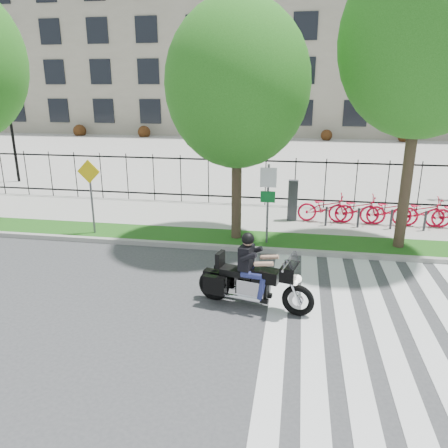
# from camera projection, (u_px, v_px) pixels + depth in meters

# --- Properties ---
(ground) EXTENTS (120.00, 120.00, 0.00)m
(ground) POSITION_uv_depth(u_px,v_px,m) (179.00, 313.00, 9.84)
(ground) COLOR #3B3B3D
(ground) RESTS_ON ground
(curb) EXTENTS (60.00, 0.20, 0.15)m
(curb) POSITION_uv_depth(u_px,v_px,m) (213.00, 247.00, 13.67)
(curb) COLOR #9A9891
(curb) RESTS_ON ground
(grass_verge) EXTENTS (60.00, 1.50, 0.15)m
(grass_verge) POSITION_uv_depth(u_px,v_px,m) (218.00, 238.00, 14.47)
(grass_verge) COLOR #1B5816
(grass_verge) RESTS_ON ground
(sidewalk) EXTENTS (60.00, 3.50, 0.15)m
(sidewalk) POSITION_uv_depth(u_px,v_px,m) (230.00, 217.00, 16.82)
(sidewalk) COLOR #99988F
(sidewalk) RESTS_ON ground
(plaza) EXTENTS (80.00, 34.00, 0.10)m
(plaza) POSITION_uv_depth(u_px,v_px,m) (266.00, 153.00, 33.33)
(plaza) COLOR #99988F
(plaza) RESTS_ON ground
(crosswalk_stripes) EXTENTS (5.70, 8.00, 0.01)m
(crosswalk_stripes) POSITION_uv_depth(u_px,v_px,m) (403.00, 332.00, 9.06)
(crosswalk_stripes) COLOR silver
(crosswalk_stripes) RESTS_ON ground
(iron_fence) EXTENTS (30.00, 0.06, 2.00)m
(iron_fence) POSITION_uv_depth(u_px,v_px,m) (237.00, 180.00, 18.14)
(iron_fence) COLOR black
(iron_fence) RESTS_ON sidewalk
(office_building) EXTENTS (60.00, 21.90, 20.15)m
(office_building) POSITION_uv_depth(u_px,v_px,m) (282.00, 39.00, 49.07)
(office_building) COLOR gray
(office_building) RESTS_ON ground
(lamp_post_left) EXTENTS (1.06, 0.70, 4.25)m
(lamp_post_left) POSITION_uv_depth(u_px,v_px,m) (11.00, 121.00, 22.09)
(lamp_post_left) COLOR black
(lamp_post_left) RESTS_ON ground
(street_tree_1) EXTENTS (4.32, 4.32, 7.28)m
(street_tree_1) POSITION_uv_depth(u_px,v_px,m) (237.00, 85.00, 12.91)
(street_tree_1) COLOR #392C1F
(street_tree_1) RESTS_ON grass_verge
(street_tree_2) EXTENTS (4.59, 4.59, 8.56)m
(street_tree_2) POSITION_uv_depth(u_px,v_px,m) (424.00, 41.00, 11.76)
(street_tree_2) COLOR #392C1F
(street_tree_2) RESTS_ON grass_verge
(sign_pole_regulatory) EXTENTS (0.50, 0.09, 2.50)m
(sign_pole_regulatory) POSITION_uv_depth(u_px,v_px,m) (268.00, 194.00, 13.36)
(sign_pole_regulatory) COLOR #59595B
(sign_pole_regulatory) RESTS_ON grass_verge
(sign_pole_warning) EXTENTS (0.78, 0.09, 2.49)m
(sign_pole_warning) POSITION_uv_depth(u_px,v_px,m) (90.00, 187.00, 14.30)
(sign_pole_warning) COLOR #59595B
(sign_pole_warning) RESTS_ON grass_verge
(motorcycle_rider) EXTENTS (2.75, 1.15, 2.15)m
(motorcycle_rider) POSITION_uv_depth(u_px,v_px,m) (254.00, 278.00, 9.91)
(motorcycle_rider) COLOR black
(motorcycle_rider) RESTS_ON ground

